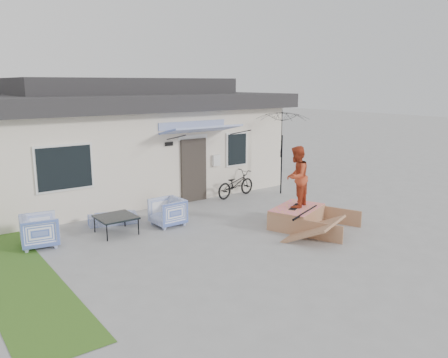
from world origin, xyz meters
TOP-DOWN VIEW (x-y plane):
  - ground at (0.00, 0.00)m, footprint 90.00×90.00m
  - grass_strip at (-5.20, 2.00)m, footprint 1.40×8.00m
  - house at (0.00, 7.99)m, footprint 10.80×8.49m
  - loveseat at (-2.19, 3.70)m, footprint 1.39×0.73m
  - armchair_left at (-4.32, 3.03)m, footprint 0.91×0.96m
  - armchair_right at (-1.02, 2.65)m, footprint 0.79×0.84m
  - coffee_table at (-2.45, 2.83)m, footprint 0.97×0.97m
  - bicycle at (2.49, 4.11)m, footprint 1.79×0.87m
  - patio_umbrella at (4.07, 3.51)m, footprint 2.26×2.16m
  - skate_ramp at (1.86, 0.51)m, footprint 2.21×2.51m
  - skateboard at (1.84, 0.56)m, footprint 0.74×0.52m
  - skater at (1.84, 0.56)m, footprint 1.01×0.92m

SIDE VIEW (x-z plane):
  - ground at x=0.00m, z-range 0.00..0.00m
  - grass_strip at x=-5.20m, z-range 0.00..0.01m
  - coffee_table at x=-2.45m, z-range 0.00..0.47m
  - loveseat at x=-2.19m, z-range 0.00..0.52m
  - skate_ramp at x=1.86m, z-range 0.00..0.52m
  - armchair_right at x=-1.02m, z-range 0.00..0.84m
  - armchair_left at x=-4.32m, z-range 0.00..0.86m
  - skateboard at x=1.84m, z-range 0.52..0.57m
  - bicycle at x=2.49m, z-range 0.00..1.10m
  - skater at x=1.84m, z-range 0.57..2.25m
  - patio_umbrella at x=4.07m, z-range 0.65..2.85m
  - house at x=0.00m, z-range -0.11..3.99m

